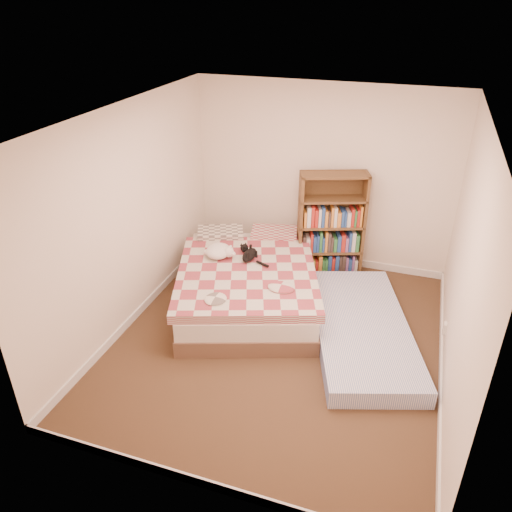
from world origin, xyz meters
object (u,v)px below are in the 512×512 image
(floor_mattress, at_px, (361,329))
(black_cat, at_px, (250,254))
(bookshelf, at_px, (330,237))
(white_dog, at_px, (219,251))
(bed, at_px, (248,281))

(floor_mattress, distance_m, black_cat, 1.62)
(floor_mattress, bearing_deg, bookshelf, 97.98)
(floor_mattress, distance_m, white_dog, 1.95)
(bookshelf, bearing_deg, black_cat, -153.70)
(bed, height_order, bookshelf, bookshelf)
(bed, bearing_deg, floor_mattress, -30.99)
(white_dog, bearing_deg, bed, -44.11)
(bed, bearing_deg, black_cat, 77.16)
(bookshelf, xyz_separation_m, floor_mattress, (0.65, -1.32, -0.44))
(bookshelf, relative_size, black_cat, 2.61)
(floor_mattress, height_order, black_cat, black_cat)
(floor_mattress, relative_size, black_cat, 4.04)
(white_dog, bearing_deg, black_cat, -25.02)
(bookshelf, relative_size, floor_mattress, 0.65)
(bed, bearing_deg, bookshelf, 31.73)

